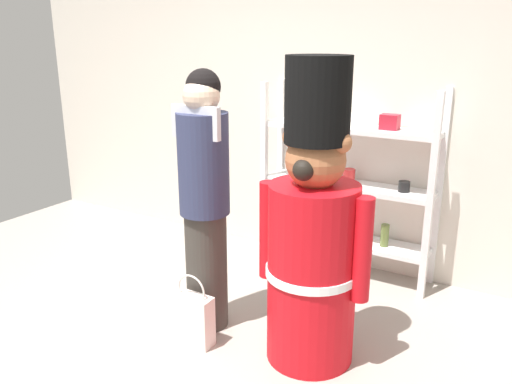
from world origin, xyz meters
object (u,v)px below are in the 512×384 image
Objects in this scene: person_shopper at (204,197)px; shopping_bag at (192,318)px; merchandise_shelf at (347,182)px; teddy_bear_guard at (313,240)px.

shopping_bag is (0.05, -0.24, -0.73)m from person_shopper.
merchandise_shelf is 1.68m from shopping_bag.
merchandise_shelf is 1.37m from person_shopper.
merchandise_shelf is at bearing 69.51° from person_shopper.
merchandise_shelf is 0.90× the size of person_shopper.
shopping_bag is (-0.70, -0.26, -0.59)m from teddy_bear_guard.
teddy_bear_guard is 0.77m from person_shopper.
merchandise_shelf is 1.28m from teddy_bear_guard.
teddy_bear_guard is 1.05× the size of person_shopper.
shopping_bag is at bearing -77.53° from person_shopper.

